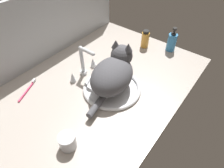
{
  "coord_description": "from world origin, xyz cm",
  "views": [
    {
      "loc": [
        -55.96,
        -52.39,
        77.63
      ],
      "look_at": [
        1.4,
        -7.83,
        7.0
      ],
      "focal_mm": 30.92,
      "sensor_mm": 36.0,
      "label": 1
    }
  ],
  "objects_px": {
    "metal_jar": "(68,141)",
    "amber_bottle": "(146,39)",
    "sink_basin": "(112,88)",
    "cat": "(114,72)",
    "soap_pump_bottle": "(172,42)",
    "toothbrush": "(28,89)",
    "faucet": "(84,64)"
  },
  "relations": [
    {
      "from": "sink_basin",
      "to": "cat",
      "type": "relative_size",
      "value": 0.78
    },
    {
      "from": "cat",
      "to": "metal_jar",
      "type": "distance_m",
      "value": 0.4
    },
    {
      "from": "soap_pump_bottle",
      "to": "amber_bottle",
      "type": "height_order",
      "value": "soap_pump_bottle"
    },
    {
      "from": "amber_bottle",
      "to": "sink_basin",
      "type": "bearing_deg",
      "value": -170.96
    },
    {
      "from": "sink_basin",
      "to": "amber_bottle",
      "type": "bearing_deg",
      "value": 9.04
    },
    {
      "from": "cat",
      "to": "sink_basin",
      "type": "bearing_deg",
      "value": -169.15
    },
    {
      "from": "sink_basin",
      "to": "amber_bottle",
      "type": "relative_size",
      "value": 2.56
    },
    {
      "from": "cat",
      "to": "amber_bottle",
      "type": "bearing_deg",
      "value": 8.95
    },
    {
      "from": "soap_pump_bottle",
      "to": "metal_jar",
      "type": "relative_size",
      "value": 2.26
    },
    {
      "from": "soap_pump_bottle",
      "to": "metal_jar",
      "type": "xyz_separation_m",
      "value": [
        -0.91,
        0.02,
        -0.03
      ]
    },
    {
      "from": "sink_basin",
      "to": "toothbrush",
      "type": "distance_m",
      "value": 0.45
    },
    {
      "from": "soap_pump_bottle",
      "to": "toothbrush",
      "type": "distance_m",
      "value": 0.93
    },
    {
      "from": "amber_bottle",
      "to": "faucet",
      "type": "bearing_deg",
      "value": 164.71
    },
    {
      "from": "faucet",
      "to": "amber_bottle",
      "type": "bearing_deg",
      "value": -15.29
    },
    {
      "from": "metal_jar",
      "to": "toothbrush",
      "type": "xyz_separation_m",
      "value": [
        0.09,
        0.41,
        -0.03
      ]
    },
    {
      "from": "metal_jar",
      "to": "soap_pump_bottle",
      "type": "bearing_deg",
      "value": -1.31
    },
    {
      "from": "metal_jar",
      "to": "amber_bottle",
      "type": "distance_m",
      "value": 0.85
    },
    {
      "from": "sink_basin",
      "to": "cat",
      "type": "height_order",
      "value": "cat"
    },
    {
      "from": "faucet",
      "to": "amber_bottle",
      "type": "distance_m",
      "value": 0.48
    },
    {
      "from": "metal_jar",
      "to": "amber_bottle",
      "type": "bearing_deg",
      "value": 9.09
    },
    {
      "from": "cat",
      "to": "toothbrush",
      "type": "height_order",
      "value": "cat"
    },
    {
      "from": "sink_basin",
      "to": "amber_bottle",
      "type": "height_order",
      "value": "amber_bottle"
    },
    {
      "from": "faucet",
      "to": "metal_jar",
      "type": "relative_size",
      "value": 2.79
    },
    {
      "from": "cat",
      "to": "amber_bottle",
      "type": "relative_size",
      "value": 3.3
    },
    {
      "from": "cat",
      "to": "faucet",
      "type": "bearing_deg",
      "value": 96.33
    },
    {
      "from": "sink_basin",
      "to": "soap_pump_bottle",
      "type": "distance_m",
      "value": 0.54
    },
    {
      "from": "soap_pump_bottle",
      "to": "toothbrush",
      "type": "bearing_deg",
      "value": 152.14
    },
    {
      "from": "faucet",
      "to": "toothbrush",
      "type": "distance_m",
      "value": 0.33
    },
    {
      "from": "cat",
      "to": "soap_pump_bottle",
      "type": "relative_size",
      "value": 2.47
    },
    {
      "from": "faucet",
      "to": "metal_jar",
      "type": "height_order",
      "value": "faucet"
    },
    {
      "from": "metal_jar",
      "to": "amber_bottle",
      "type": "height_order",
      "value": "amber_bottle"
    },
    {
      "from": "soap_pump_bottle",
      "to": "amber_bottle",
      "type": "xyz_separation_m",
      "value": [
        -0.07,
        0.15,
        -0.01
      ]
    }
  ]
}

